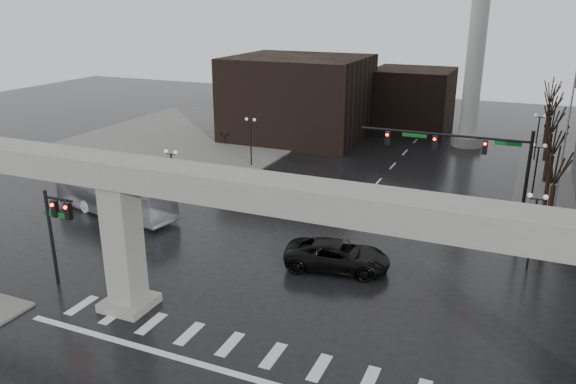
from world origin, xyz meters
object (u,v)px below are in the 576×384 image
object	(u,v)px
signal_mast_arm	(472,156)
pickup_truck	(337,256)
city_bus	(114,195)
far_car	(300,186)

from	to	relation	value
signal_mast_arm	pickup_truck	size ratio (longest dim) A/B	1.81
pickup_truck	city_bus	distance (m)	19.77
signal_mast_arm	city_bus	world-z (taller)	signal_mast_arm
city_bus	far_car	world-z (taller)	city_bus
far_car	city_bus	bearing A→B (deg)	-129.81
signal_mast_arm	city_bus	size ratio (longest dim) A/B	1.04
pickup_truck	far_car	world-z (taller)	pickup_truck
pickup_truck	far_car	xyz separation A→B (m)	(-7.67, 12.56, -0.11)
signal_mast_arm	far_car	xyz separation A→B (m)	(-14.42, 2.87, -5.01)
signal_mast_arm	city_bus	bearing A→B (deg)	-164.31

